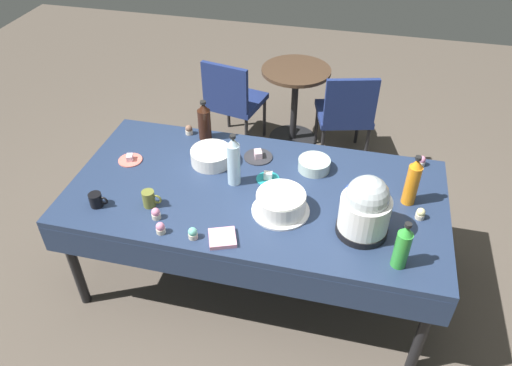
{
  "coord_description": "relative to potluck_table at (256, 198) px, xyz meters",
  "views": [
    {
      "loc": [
        0.51,
        -2.14,
        2.58
      ],
      "look_at": [
        0.0,
        0.0,
        0.8
      ],
      "focal_mm": 34.12,
      "sensor_mm": 36.0,
      "label": 1
    }
  ],
  "objects": [
    {
      "name": "dessert_plate_charcoal",
      "position": [
        -0.06,
        0.32,
        0.07
      ],
      "size": [
        0.18,
        0.18,
        0.05
      ],
      "color": "#2D2D33",
      "rests_on": "potluck_table"
    },
    {
      "name": "ground",
      "position": [
        0.0,
        0.0,
        -0.69
      ],
      "size": [
        9.0,
        9.0,
        0.0
      ],
      "primitive_type": "plane",
      "color": "brown"
    },
    {
      "name": "cupcake_lemon",
      "position": [
        -0.41,
        -0.46,
        0.09
      ],
      "size": [
        0.05,
        0.05,
        0.07
      ],
      "color": "beige",
      "rests_on": "potluck_table"
    },
    {
      "name": "coffee_mug_olive",
      "position": [
        -0.55,
        -0.28,
        0.11
      ],
      "size": [
        0.11,
        0.07,
        0.1
      ],
      "color": "olive",
      "rests_on": "potluck_table"
    },
    {
      "name": "soda_bottle_water",
      "position": [
        -0.14,
        0.04,
        0.22
      ],
      "size": [
        0.08,
        0.08,
        0.34
      ],
      "color": "silver",
      "rests_on": "potluck_table"
    },
    {
      "name": "cupcake_berry",
      "position": [
        -0.23,
        -0.46,
        0.09
      ],
      "size": [
        0.05,
        0.05,
        0.07
      ],
      "color": "beige",
      "rests_on": "potluck_table"
    },
    {
      "name": "potluck_table",
      "position": [
        0.0,
        0.0,
        0.0
      ],
      "size": [
        2.2,
        1.1,
        0.75
      ],
      "color": "navy",
      "rests_on": "ground"
    },
    {
      "name": "round_cafe_table",
      "position": [
        -0.05,
        1.69,
        -0.19
      ],
      "size": [
        0.6,
        0.6,
        0.72
      ],
      "color": "#473323",
      "rests_on": "ground"
    },
    {
      "name": "soda_bottle_orange_juice",
      "position": [
        0.87,
        0.1,
        0.21
      ],
      "size": [
        0.08,
        0.08,
        0.32
      ],
      "color": "orange",
      "rests_on": "potluck_table"
    },
    {
      "name": "maroon_chair_left",
      "position": [
        -0.57,
        1.47,
        -0.2
      ],
      "size": [
        0.52,
        0.52,
        0.85
      ],
      "color": "navy",
      "rests_on": "ground"
    },
    {
      "name": "dessert_plate_teal",
      "position": [
        0.05,
        0.11,
        0.08
      ],
      "size": [
        0.14,
        0.14,
        0.05
      ],
      "color": "teal",
      "rests_on": "potluck_table"
    },
    {
      "name": "cupcake_rose",
      "position": [
        -0.58,
        0.48,
        0.09
      ],
      "size": [
        0.05,
        0.05,
        0.07
      ],
      "color": "beige",
      "rests_on": "potluck_table"
    },
    {
      "name": "slow_cooker",
      "position": [
        0.63,
        -0.21,
        0.23
      ],
      "size": [
        0.27,
        0.27,
        0.35
      ],
      "color": "black",
      "rests_on": "potluck_table"
    },
    {
      "name": "soda_bottle_lime_soda",
      "position": [
        0.82,
        -0.4,
        0.19
      ],
      "size": [
        0.08,
        0.08,
        0.28
      ],
      "color": "green",
      "rests_on": "potluck_table"
    },
    {
      "name": "glass_salad_bowl",
      "position": [
        0.3,
        0.28,
        0.1
      ],
      "size": [
        0.2,
        0.2,
        0.07
      ],
      "primitive_type": "cylinder",
      "color": "#B2C6BC",
      "rests_on": "potluck_table"
    },
    {
      "name": "soda_bottle_cola",
      "position": [
        -0.46,
        0.46,
        0.19
      ],
      "size": [
        0.09,
        0.09,
        0.28
      ],
      "color": "#33190F",
      "rests_on": "potluck_table"
    },
    {
      "name": "dessert_plate_coral",
      "position": [
        -0.84,
        0.09,
        0.07
      ],
      "size": [
        0.15,
        0.15,
        0.04
      ],
      "color": "#E07266",
      "rests_on": "potluck_table"
    },
    {
      "name": "cupcake_cocoa",
      "position": [
        -0.47,
        -0.36,
        0.09
      ],
      "size": [
        0.05,
        0.05,
        0.07
      ],
      "color": "beige",
      "rests_on": "potluck_table"
    },
    {
      "name": "maroon_chair_right",
      "position": [
        0.42,
        1.47,
        -0.2
      ],
      "size": [
        0.54,
        0.54,
        0.85
      ],
      "color": "navy",
      "rests_on": "ground"
    },
    {
      "name": "dessert_plate_cobalt",
      "position": [
        0.58,
        0.12,
        0.08
      ],
      "size": [
        0.14,
        0.14,
        0.06
      ],
      "color": "#2D4CB2",
      "rests_on": "potluck_table"
    },
    {
      "name": "cupcake_mint",
      "position": [
        0.93,
        -0.03,
        0.09
      ],
      "size": [
        0.05,
        0.05,
        0.07
      ],
      "color": "beige",
      "rests_on": "potluck_table"
    },
    {
      "name": "coffee_mug_black",
      "position": [
        -0.84,
        -0.35,
        0.1
      ],
      "size": [
        0.11,
        0.07,
        0.08
      ],
      "color": "black",
      "rests_on": "potluck_table"
    },
    {
      "name": "frosted_layer_cake",
      "position": [
        0.18,
        -0.15,
        0.12
      ],
      "size": [
        0.33,
        0.33,
        0.13
      ],
      "color": "silver",
      "rests_on": "potluck_table"
    },
    {
      "name": "cupcake_vanilla",
      "position": [
        0.95,
        0.48,
        0.09
      ],
      "size": [
        0.05,
        0.05,
        0.07
      ],
      "color": "beige",
      "rests_on": "potluck_table"
    },
    {
      "name": "ceramic_snack_bowl",
      "position": [
        -0.34,
        0.2,
        0.11
      ],
      "size": [
        0.26,
        0.26,
        0.09
      ],
      "primitive_type": "cylinder",
      "color": "silver",
      "rests_on": "potluck_table"
    },
    {
      "name": "paper_napkin_stack",
      "position": [
        -0.08,
        -0.44,
        0.07
      ],
      "size": [
        0.18,
        0.18,
        0.02
      ],
      "primitive_type": "cube",
      "rotation": [
        0.0,
        0.0,
        0.37
      ],
      "color": "pink",
      "rests_on": "potluck_table"
    }
  ]
}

